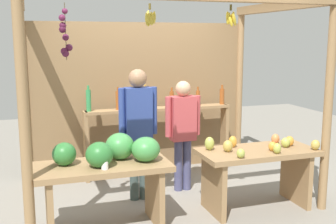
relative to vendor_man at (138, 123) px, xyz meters
The scene contains 7 objects.
ground_plane 1.04m from the vendor_man, 14.97° to the left, with size 12.00×12.00×0.00m, color gray.
market_stall 0.83m from the vendor_man, 60.89° to the left, with size 3.41×2.24×2.47m.
fruit_counter_left 0.92m from the vendor_man, 125.97° to the right, with size 1.38×0.67×1.00m.
fruit_counter_right 1.50m from the vendor_man, 29.51° to the right, with size 1.38×0.64×0.87m.
bottle_shelf_unit 1.05m from the vendor_man, 59.19° to the left, with size 2.19×0.22×1.36m.
vendor_man is the anchor object (origin of this frame).
vendor_woman 0.66m from the vendor_man, 12.14° to the left, with size 0.48×0.20×1.46m.
Camera 1 is at (-1.59, -4.97, 2.00)m, focal length 44.87 mm.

